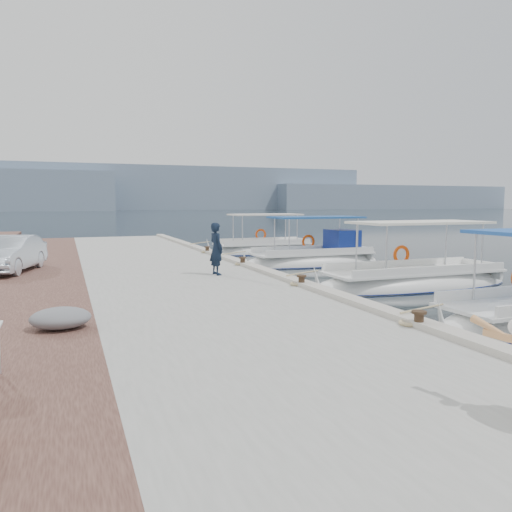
{
  "coord_description": "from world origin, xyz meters",
  "views": [
    {
      "loc": [
        -6.48,
        -10.98,
        2.84
      ],
      "look_at": [
        -1.0,
        3.39,
        1.2
      ],
      "focal_mm": 35.0,
      "sensor_mm": 36.0,
      "label": 1
    }
  ],
  "objects_px": {
    "fishing_caique_c": "(413,284)",
    "fishing_caique_e": "(262,251)",
    "parked_car": "(10,254)",
    "fisherman": "(216,249)",
    "fishing_caique_d": "(314,261)"
  },
  "relations": [
    {
      "from": "parked_car",
      "to": "fishing_caique_c",
      "type": "bearing_deg",
      "value": -6.77
    },
    {
      "from": "parked_car",
      "to": "fisherman",
      "type": "bearing_deg",
      "value": -11.43
    },
    {
      "from": "fishing_caique_c",
      "to": "parked_car",
      "type": "xyz_separation_m",
      "value": [
        -12.7,
        5.08,
        0.99
      ]
    },
    {
      "from": "fishing_caique_c",
      "to": "fishing_caique_d",
      "type": "bearing_deg",
      "value": 92.35
    },
    {
      "from": "fishing_caique_d",
      "to": "fishing_caique_e",
      "type": "xyz_separation_m",
      "value": [
        -0.27,
        5.82,
        -0.07
      ]
    },
    {
      "from": "fishing_caique_c",
      "to": "fishing_caique_d",
      "type": "distance_m",
      "value": 6.66
    },
    {
      "from": "fishing_caique_e",
      "to": "fishing_caique_c",
      "type": "bearing_deg",
      "value": -87.49
    },
    {
      "from": "parked_car",
      "to": "fishing_caique_e",
      "type": "bearing_deg",
      "value": 46.35
    },
    {
      "from": "fishing_caique_d",
      "to": "parked_car",
      "type": "xyz_separation_m",
      "value": [
        -12.43,
        -1.57,
        0.92
      ]
    },
    {
      "from": "fishing_caique_e",
      "to": "parked_car",
      "type": "relative_size",
      "value": 1.75
    },
    {
      "from": "fishing_caique_c",
      "to": "fisherman",
      "type": "relative_size",
      "value": 4.48
    },
    {
      "from": "fishing_caique_e",
      "to": "fishing_caique_d",
      "type": "bearing_deg",
      "value": -87.31
    },
    {
      "from": "fishing_caique_c",
      "to": "fishing_caique_e",
      "type": "xyz_separation_m",
      "value": [
        -0.55,
        12.47,
        0.0
      ]
    },
    {
      "from": "fishing_caique_c",
      "to": "parked_car",
      "type": "relative_size",
      "value": 2.04
    },
    {
      "from": "fishing_caique_c",
      "to": "parked_car",
      "type": "height_order",
      "value": "fishing_caique_c"
    }
  ]
}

